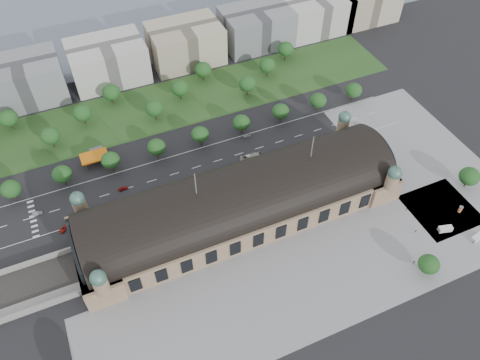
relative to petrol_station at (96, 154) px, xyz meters
name	(u,v)px	position (x,y,z in m)	size (l,w,h in m)	color
ground	(240,215)	(53.91, -65.28, -2.95)	(900.00, 900.00, 0.00)	black
station	(240,202)	(53.91, -65.28, 7.33)	(150.00, 48.40, 44.30)	#9B7E60
plaza_south	(303,284)	(63.91, -109.28, -2.95)	(190.00, 48.00, 0.12)	gray
plaza_east	(417,154)	(156.91, -65.28, -2.95)	(56.00, 100.00, 0.12)	gray
road_slab	(174,174)	(33.91, -27.28, -2.95)	(260.00, 26.00, 0.10)	black
grass_belt	(153,109)	(38.91, 27.72, -2.95)	(300.00, 45.00, 0.10)	#254A1D
petrol_station	(96,154)	(0.00, 0.00, 0.00)	(14.00, 13.00, 5.05)	#D0670C
office_2	(23,81)	(-26.09, 67.72, 9.05)	(45.00, 32.00, 24.00)	gray
office_3	(108,61)	(23.91, 67.72, 9.05)	(45.00, 32.00, 24.00)	#B9B6AF
office_4	(186,43)	(73.91, 67.72, 9.05)	(45.00, 32.00, 24.00)	#B9AD91
office_5	(256,27)	(123.91, 67.72, 9.05)	(45.00, 32.00, 24.00)	gray
office_6	(315,14)	(168.91, 67.72, 9.05)	(45.00, 32.00, 24.00)	#B9B6AF
office_7	(364,2)	(208.91, 67.72, 9.05)	(45.00, 32.00, 24.00)	#B9AD91
tree_row_1	(11,189)	(-42.09, -12.28, 4.48)	(9.60, 9.60, 11.52)	#2D2116
tree_row_2	(62,174)	(-18.09, -12.28, 4.48)	(9.60, 9.60, 11.52)	#2D2116
tree_row_3	(111,160)	(5.91, -12.28, 4.48)	(9.60, 9.60, 11.52)	#2D2116
tree_row_4	(157,147)	(29.91, -12.28, 4.48)	(9.60, 9.60, 11.52)	#2D2116
tree_row_5	(200,134)	(53.91, -12.28, 4.48)	(9.60, 9.60, 11.52)	#2D2116
tree_row_6	(241,123)	(77.91, -12.28, 4.48)	(9.60, 9.60, 11.52)	#2D2116
tree_row_7	(281,111)	(101.91, -12.28, 4.48)	(9.60, 9.60, 11.52)	#2D2116
tree_row_8	(318,100)	(125.91, -12.28, 4.48)	(9.60, 9.60, 11.52)	#2D2116
tree_row_9	(354,90)	(149.91, -12.28, 4.48)	(9.60, 9.60, 11.52)	#2D2116
tree_belt_2	(8,118)	(-38.09, 41.72, 5.10)	(10.40, 10.40, 12.48)	#2D2116
tree_belt_3	(50,136)	(-19.09, 17.72, 5.10)	(10.40, 10.40, 12.48)	#2D2116
tree_belt_4	(82,113)	(-0.09, 29.72, 5.10)	(10.40, 10.40, 12.48)	#2D2116
tree_belt_5	(111,92)	(18.91, 41.72, 5.10)	(10.40, 10.40, 12.48)	#2D2116
tree_belt_6	(155,108)	(37.91, 17.72, 5.10)	(10.40, 10.40, 12.48)	#2D2116
tree_belt_7	(180,88)	(56.91, 29.72, 5.10)	(10.40, 10.40, 12.48)	#2D2116
tree_belt_8	(203,70)	(75.91, 41.72, 5.10)	(10.40, 10.40, 12.48)	#2D2116
tree_belt_9	(247,84)	(94.91, 17.72, 5.10)	(10.40, 10.40, 12.48)	#2D2116
tree_belt_10	(267,66)	(113.91, 29.72, 5.10)	(10.40, 10.40, 12.48)	#2D2116
tree_belt_11	(286,49)	(132.91, 41.72, 5.10)	(10.40, 10.40, 12.48)	#2D2116
tree_plaza_ne	(469,176)	(163.91, -93.28, 4.48)	(10.00, 10.00, 11.69)	#2D2116
tree_plaza_s	(429,264)	(113.91, -125.28, 3.86)	(9.00, 9.00, 10.64)	#2D2116
traffic_car_1	(37,213)	(-33.82, -26.26, -2.17)	(1.65, 4.74, 1.56)	gray
traffic_car_3	(123,188)	(7.39, -27.15, -2.24)	(1.99, 4.89, 1.42)	maroon
traffic_car_4	(229,166)	(61.18, -33.80, -2.15)	(1.89, 4.70, 1.60)	#181945
traffic_car_5	(247,136)	(79.52, -16.98, -2.26)	(1.46, 4.19, 1.38)	#54565B
traffic_car_6	(356,125)	(139.82, -32.78, -2.28)	(2.21, 4.80, 1.33)	silver
parked_car_0	(85,229)	(-15.01, -44.28, -2.29)	(1.39, 3.99, 1.31)	black
parked_car_1	(65,228)	(-23.34, -40.28, -2.16)	(2.61, 5.67, 1.57)	maroon
parked_car_2	(94,226)	(-10.56, -44.28, -2.26)	(1.93, 4.75, 1.38)	#171942
parked_car_3	(91,220)	(-11.08, -40.28, -2.14)	(1.90, 4.73, 1.61)	#5B5E63
parked_car_4	(155,206)	(18.56, -44.28, -2.15)	(1.69, 4.85, 1.60)	silver
parked_car_5	(175,198)	(29.18, -43.27, -2.18)	(2.55, 5.53, 1.54)	#979AA0
parked_car_6	(171,200)	(26.75, -43.81, -2.30)	(1.83, 4.49, 1.30)	black
bus_west	(188,184)	(37.73, -37.97, -1.20)	(2.93, 12.53, 3.49)	red
bus_mid	(201,180)	(44.62, -38.28, -1.24)	(2.86, 12.24, 3.41)	silver
bus_east	(251,157)	(74.07, -33.28, -1.36)	(2.67, 11.42, 3.18)	beige
van_east	(444,229)	(136.31, -110.99, -1.66)	(6.63, 3.98, 2.69)	silver
van_south	(477,238)	(146.39, -120.71, -1.67)	(6.53, 3.53, 2.68)	silver
advertising_column	(460,209)	(150.54, -104.98, -1.06)	(1.91, 1.91, 3.63)	#BA3C2E
pedestrian_1	(416,231)	(123.85, -106.39, -2.01)	(0.68, 0.45, 1.87)	gray
pedestrian_2	(407,209)	(127.92, -94.25, -2.10)	(0.82, 0.48, 1.70)	gray
pedestrian_4	(414,263)	(112.37, -119.78, -2.02)	(1.20, 0.52, 1.86)	gray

